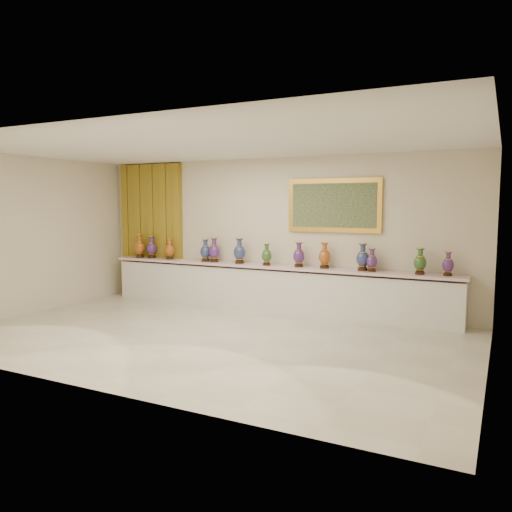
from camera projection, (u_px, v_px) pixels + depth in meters
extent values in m
plane|color=beige|center=(209.00, 337.00, 7.88)|extent=(8.00, 8.00, 0.00)
plane|color=beige|center=(275.00, 234.00, 9.94)|extent=(8.00, 0.00, 8.00)
plane|color=beige|center=(30.00, 235.00, 9.51)|extent=(0.00, 5.00, 5.00)
plane|color=beige|center=(493.00, 254.00, 5.93)|extent=(0.00, 5.00, 5.00)
plane|color=white|center=(207.00, 144.00, 7.57)|extent=(8.00, 8.00, 0.00)
cube|color=#A28A22|center=(152.00, 231.00, 11.24)|extent=(1.64, 0.14, 2.95)
cube|color=gold|center=(334.00, 205.00, 9.30)|extent=(1.80, 0.06, 1.00)
cube|color=#1B3721|center=(333.00, 205.00, 9.27)|extent=(1.62, 0.02, 0.82)
cube|color=white|center=(270.00, 290.00, 9.85)|extent=(7.20, 0.42, 0.81)
cube|color=white|center=(269.00, 266.00, 9.78)|extent=(7.28, 0.48, 0.05)
cylinder|color=#311A0D|center=(140.00, 256.00, 11.18)|extent=(0.18, 0.18, 0.05)
cone|color=gold|center=(140.00, 254.00, 11.18)|extent=(0.16, 0.16, 0.03)
ellipsoid|color=maroon|center=(140.00, 247.00, 11.16)|extent=(0.30, 0.30, 0.30)
cylinder|color=gold|center=(140.00, 242.00, 11.15)|extent=(0.17, 0.17, 0.01)
cylinder|color=maroon|center=(139.00, 239.00, 11.14)|extent=(0.10, 0.10, 0.11)
cone|color=maroon|center=(139.00, 236.00, 11.13)|extent=(0.17, 0.17, 0.04)
cylinder|color=gold|center=(139.00, 235.00, 11.13)|extent=(0.17, 0.17, 0.01)
cylinder|color=#311A0D|center=(152.00, 257.00, 11.10)|extent=(0.17, 0.17, 0.05)
cone|color=gold|center=(152.00, 254.00, 11.10)|extent=(0.15, 0.15, 0.03)
ellipsoid|color=#240D53|center=(152.00, 248.00, 11.08)|extent=(0.26, 0.26, 0.28)
cylinder|color=gold|center=(151.00, 243.00, 11.07)|extent=(0.16, 0.16, 0.01)
cylinder|color=#240D53|center=(151.00, 240.00, 11.06)|extent=(0.09, 0.09, 0.10)
cone|color=#240D53|center=(151.00, 237.00, 11.06)|extent=(0.16, 0.16, 0.04)
cylinder|color=gold|center=(151.00, 236.00, 11.06)|extent=(0.16, 0.16, 0.01)
cylinder|color=#311A0D|center=(170.00, 258.00, 10.83)|extent=(0.16, 0.16, 0.04)
cone|color=gold|center=(170.00, 256.00, 10.83)|extent=(0.14, 0.14, 0.03)
ellipsoid|color=maroon|center=(170.00, 250.00, 10.81)|extent=(0.27, 0.27, 0.26)
cylinder|color=gold|center=(169.00, 245.00, 10.80)|extent=(0.14, 0.14, 0.01)
cylinder|color=maroon|center=(169.00, 243.00, 10.80)|extent=(0.08, 0.08, 0.09)
cone|color=maroon|center=(169.00, 240.00, 10.79)|extent=(0.14, 0.14, 0.03)
cylinder|color=gold|center=(169.00, 239.00, 10.79)|extent=(0.15, 0.15, 0.01)
cylinder|color=#311A0D|center=(206.00, 260.00, 10.41)|extent=(0.17, 0.17, 0.05)
cone|color=gold|center=(206.00, 258.00, 10.41)|extent=(0.15, 0.15, 0.03)
ellipsoid|color=#0D1840|center=(205.00, 252.00, 10.39)|extent=(0.27, 0.27, 0.27)
cylinder|color=gold|center=(205.00, 246.00, 10.38)|extent=(0.15, 0.15, 0.01)
cylinder|color=#0D1840|center=(205.00, 243.00, 10.37)|extent=(0.09, 0.09, 0.10)
cone|color=#0D1840|center=(205.00, 240.00, 10.37)|extent=(0.15, 0.15, 0.04)
cylinder|color=gold|center=(205.00, 239.00, 10.36)|extent=(0.15, 0.15, 0.01)
cylinder|color=#311A0D|center=(214.00, 261.00, 10.34)|extent=(0.18, 0.18, 0.05)
cone|color=gold|center=(214.00, 258.00, 10.33)|extent=(0.16, 0.16, 0.03)
ellipsoid|color=#240D53|center=(214.00, 251.00, 10.32)|extent=(0.29, 0.29, 0.29)
cylinder|color=gold|center=(214.00, 245.00, 10.30)|extent=(0.16, 0.16, 0.01)
cylinder|color=#240D53|center=(214.00, 242.00, 10.30)|extent=(0.09, 0.09, 0.11)
cone|color=#240D53|center=(214.00, 239.00, 10.29)|extent=(0.16, 0.16, 0.04)
cylinder|color=gold|center=(214.00, 238.00, 10.29)|extent=(0.16, 0.16, 0.01)
cylinder|color=#311A0D|center=(240.00, 262.00, 10.06)|extent=(0.18, 0.18, 0.05)
cone|color=gold|center=(240.00, 259.00, 10.06)|extent=(0.16, 0.16, 0.03)
ellipsoid|color=#0D1840|center=(240.00, 252.00, 10.04)|extent=(0.28, 0.28, 0.30)
cylinder|color=gold|center=(240.00, 246.00, 10.03)|extent=(0.16, 0.16, 0.01)
cylinder|color=#0D1840|center=(240.00, 243.00, 10.02)|extent=(0.10, 0.10, 0.11)
cone|color=#0D1840|center=(240.00, 239.00, 10.02)|extent=(0.16, 0.16, 0.04)
cylinder|color=gold|center=(240.00, 238.00, 10.01)|extent=(0.17, 0.17, 0.01)
cylinder|color=#311A0D|center=(267.00, 264.00, 9.76)|extent=(0.15, 0.15, 0.04)
cone|color=gold|center=(267.00, 262.00, 9.76)|extent=(0.13, 0.13, 0.03)
ellipsoid|color=black|center=(267.00, 256.00, 9.75)|extent=(0.26, 0.26, 0.25)
cylinder|color=gold|center=(267.00, 250.00, 9.74)|extent=(0.14, 0.14, 0.01)
cylinder|color=black|center=(267.00, 248.00, 9.73)|extent=(0.08, 0.08, 0.09)
cone|color=black|center=(267.00, 245.00, 9.72)|extent=(0.14, 0.14, 0.03)
cylinder|color=gold|center=(267.00, 244.00, 9.72)|extent=(0.14, 0.14, 0.01)
cylinder|color=#311A0D|center=(299.00, 266.00, 9.52)|extent=(0.17, 0.17, 0.05)
cone|color=gold|center=(299.00, 263.00, 9.51)|extent=(0.15, 0.15, 0.03)
ellipsoid|color=#240D53|center=(299.00, 256.00, 9.50)|extent=(0.29, 0.29, 0.28)
cylinder|color=gold|center=(299.00, 250.00, 9.49)|extent=(0.15, 0.15, 0.01)
cylinder|color=#240D53|center=(299.00, 247.00, 9.48)|extent=(0.09, 0.09, 0.10)
cone|color=#240D53|center=(299.00, 243.00, 9.47)|extent=(0.15, 0.15, 0.04)
cylinder|color=gold|center=(299.00, 242.00, 9.47)|extent=(0.16, 0.16, 0.01)
cylinder|color=#311A0D|center=(324.00, 267.00, 9.31)|extent=(0.17, 0.17, 0.05)
cone|color=gold|center=(324.00, 264.00, 9.31)|extent=(0.15, 0.15, 0.03)
ellipsoid|color=maroon|center=(325.00, 257.00, 9.29)|extent=(0.28, 0.28, 0.28)
cylinder|color=gold|center=(325.00, 251.00, 9.28)|extent=(0.15, 0.15, 0.01)
cylinder|color=maroon|center=(325.00, 247.00, 9.28)|extent=(0.09, 0.09, 0.10)
cone|color=maroon|center=(325.00, 244.00, 9.27)|extent=(0.15, 0.15, 0.04)
cylinder|color=gold|center=(325.00, 243.00, 9.27)|extent=(0.16, 0.16, 0.01)
cylinder|color=#311A0D|center=(362.00, 269.00, 8.98)|extent=(0.17, 0.17, 0.05)
cone|color=gold|center=(363.00, 266.00, 8.97)|extent=(0.15, 0.15, 0.03)
ellipsoid|color=#0D1840|center=(363.00, 259.00, 8.96)|extent=(0.24, 0.24, 0.29)
cylinder|color=gold|center=(363.00, 252.00, 8.94)|extent=(0.16, 0.16, 0.01)
cylinder|color=#0D1840|center=(363.00, 249.00, 8.94)|extent=(0.09, 0.09, 0.10)
cone|color=#0D1840|center=(363.00, 245.00, 8.93)|extent=(0.16, 0.16, 0.04)
cylinder|color=gold|center=(363.00, 244.00, 8.93)|extent=(0.16, 0.16, 0.01)
cylinder|color=#311A0D|center=(372.00, 270.00, 8.86)|extent=(0.15, 0.15, 0.04)
cone|color=gold|center=(372.00, 268.00, 8.86)|extent=(0.13, 0.13, 0.03)
ellipsoid|color=#240D53|center=(372.00, 261.00, 8.85)|extent=(0.24, 0.24, 0.24)
cylinder|color=gold|center=(372.00, 256.00, 8.84)|extent=(0.13, 0.13, 0.01)
cylinder|color=#240D53|center=(372.00, 253.00, 8.83)|extent=(0.08, 0.08, 0.09)
cone|color=#240D53|center=(372.00, 249.00, 8.82)|extent=(0.13, 0.13, 0.03)
cylinder|color=gold|center=(372.00, 248.00, 8.82)|extent=(0.14, 0.14, 0.01)
cylinder|color=#311A0D|center=(420.00, 273.00, 8.51)|extent=(0.16, 0.16, 0.05)
cone|color=gold|center=(420.00, 270.00, 8.50)|extent=(0.14, 0.14, 0.03)
ellipsoid|color=black|center=(420.00, 263.00, 8.49)|extent=(0.27, 0.27, 0.26)
cylinder|color=gold|center=(420.00, 256.00, 8.48)|extent=(0.14, 0.14, 0.01)
cylinder|color=black|center=(420.00, 253.00, 8.47)|extent=(0.08, 0.08, 0.10)
cone|color=black|center=(421.00, 249.00, 8.47)|extent=(0.14, 0.14, 0.04)
cylinder|color=gold|center=(421.00, 248.00, 8.47)|extent=(0.15, 0.15, 0.01)
cylinder|color=#311A0D|center=(448.00, 275.00, 8.34)|extent=(0.14, 0.14, 0.04)
cone|color=gold|center=(448.00, 272.00, 8.33)|extent=(0.13, 0.13, 0.03)
ellipsoid|color=#240D53|center=(448.00, 265.00, 8.32)|extent=(0.24, 0.24, 0.24)
cylinder|color=gold|center=(448.00, 259.00, 8.31)|extent=(0.13, 0.13, 0.01)
cylinder|color=#240D53|center=(448.00, 256.00, 8.30)|extent=(0.08, 0.08, 0.09)
cone|color=#240D53|center=(449.00, 253.00, 8.30)|extent=(0.13, 0.13, 0.03)
cylinder|color=gold|center=(449.00, 252.00, 8.30)|extent=(0.13, 0.13, 0.01)
cube|color=white|center=(184.00, 261.00, 10.55)|extent=(0.10, 0.06, 0.00)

